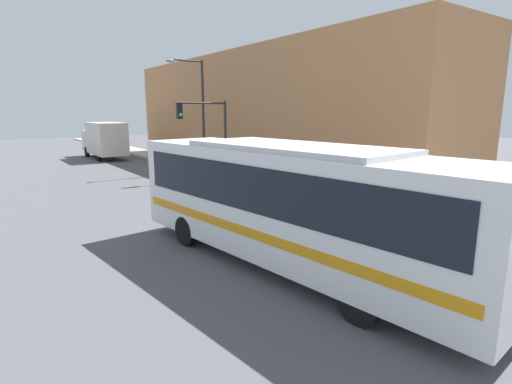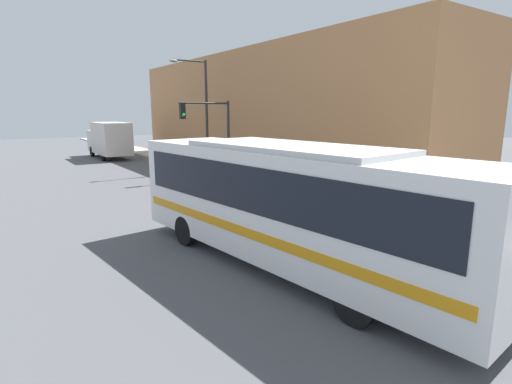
{
  "view_description": "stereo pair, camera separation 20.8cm",
  "coord_description": "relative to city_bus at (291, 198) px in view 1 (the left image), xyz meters",
  "views": [
    {
      "loc": [
        -7.46,
        -7.9,
        4.05
      ],
      "look_at": [
        0.06,
        2.75,
        1.39
      ],
      "focal_mm": 28.0,
      "sensor_mm": 36.0,
      "label": 1
    },
    {
      "loc": [
        -7.29,
        -8.02,
        4.05
      ],
      "look_at": [
        0.06,
        2.75,
        1.39
      ],
      "focal_mm": 28.0,
      "sensor_mm": 36.0,
      "label": 2
    }
  ],
  "objects": [
    {
      "name": "ground_plane",
      "position": [
        0.94,
        0.25,
        -1.85
      ],
      "size": [
        120.0,
        120.0,
        0.0
      ],
      "primitive_type": "plane",
      "color": "#515156"
    },
    {
      "name": "building_facade",
      "position": [
        10.89,
        16.48,
        2.17
      ],
      "size": [
        6.0,
        30.46,
        8.03
      ],
      "color": "#B27A4C",
      "rests_on": "ground_plane"
    },
    {
      "name": "city_bus",
      "position": [
        0.0,
        0.0,
        0.0
      ],
      "size": [
        3.72,
        10.83,
        3.23
      ],
      "rotation": [
        0.0,
        0.0,
        0.11
      ],
      "color": "white",
      "rests_on": "ground_plane"
    },
    {
      "name": "fire_hydrant",
      "position": [
        6.04,
        3.92,
        -1.33
      ],
      "size": [
        0.22,
        0.3,
        0.76
      ],
      "color": "red",
      "rests_on": "sidewalk"
    },
    {
      "name": "traffic_light_pole",
      "position": [
        4.97,
        13.63,
        1.43
      ],
      "size": [
        3.28,
        0.35,
        4.51
      ],
      "color": "#2D2D2D",
      "rests_on": "sidewalk"
    },
    {
      "name": "pedestrian_near_corner",
      "position": [
        6.55,
        10.95,
        -0.88
      ],
      "size": [
        0.34,
        0.34,
        1.63
      ],
      "color": "#47382D",
      "rests_on": "sidewalk"
    },
    {
      "name": "delivery_truck",
      "position": [
        2.69,
        28.04,
        -0.17
      ],
      "size": [
        2.25,
        6.84,
        3.09
      ],
      "color": "silver",
      "rests_on": "ground_plane"
    },
    {
      "name": "street_lamp",
      "position": [
        5.95,
        16.65,
        2.55
      ],
      "size": [
        2.59,
        0.28,
        7.16
      ],
      "color": "#2D2D2D",
      "rests_on": "sidewalk"
    },
    {
      "name": "sidewalk",
      "position": [
        6.67,
        20.25,
        -1.78
      ],
      "size": [
        2.45,
        70.0,
        0.14
      ],
      "color": "#B7B2A8",
      "rests_on": "ground_plane"
    }
  ]
}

